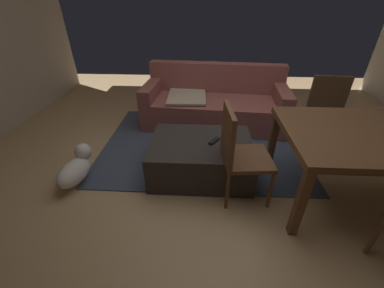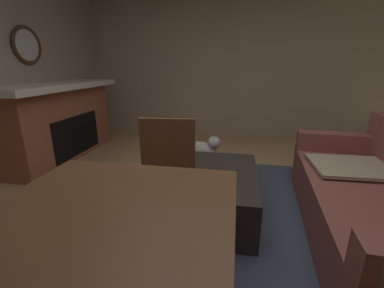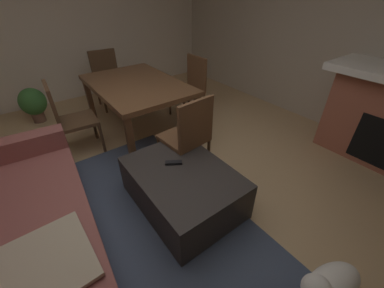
# 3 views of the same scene
# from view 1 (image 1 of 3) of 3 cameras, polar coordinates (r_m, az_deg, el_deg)

# --- Properties ---
(floor) EXTENTS (7.72, 7.72, 0.00)m
(floor) POSITION_cam_1_polar(r_m,az_deg,el_deg) (2.87, 7.66, -5.56)
(floor) COLOR tan
(area_rug) EXTENTS (2.60, 2.00, 0.01)m
(area_rug) POSITION_cam_1_polar(r_m,az_deg,el_deg) (3.29, 2.31, 0.21)
(area_rug) COLOR #3D475B
(area_rug) RESTS_ON ground
(couch) EXTENTS (2.17, 1.07, 0.86)m
(couch) POSITION_cam_1_polar(r_m,az_deg,el_deg) (3.78, 5.30, 9.51)
(couch) COLOR #8C4C47
(couch) RESTS_ON ground
(ottoman_coffee_table) EXTENTS (1.09, 0.80, 0.41)m
(ottoman_coffee_table) POSITION_cam_1_polar(r_m,az_deg,el_deg) (2.66, 2.14, -3.20)
(ottoman_coffee_table) COLOR #2D2826
(ottoman_coffee_table) RESTS_ON ground
(tv_remote) EXTENTS (0.13, 0.16, 0.02)m
(tv_remote) POSITION_cam_1_polar(r_m,az_deg,el_deg) (2.55, 5.34, 0.75)
(tv_remote) COLOR black
(tv_remote) RESTS_ON ottoman_coffee_table
(dining_table) EXTENTS (1.59, 1.06, 0.74)m
(dining_table) POSITION_cam_1_polar(r_m,az_deg,el_deg) (2.62, 37.83, 0.79)
(dining_table) COLOR brown
(dining_table) RESTS_ON ground
(dining_chair_north) EXTENTS (0.47, 0.47, 0.93)m
(dining_chair_north) POSITION_cam_1_polar(r_m,az_deg,el_deg) (3.39, 29.59, 6.73)
(dining_chair_north) COLOR #513823
(dining_chair_north) RESTS_ON ground
(dining_chair_west) EXTENTS (0.48, 0.48, 0.93)m
(dining_chair_west) POSITION_cam_1_polar(r_m,az_deg,el_deg) (2.23, 10.95, -1.45)
(dining_chair_west) COLOR brown
(dining_chair_west) RESTS_ON ground
(small_dog) EXTENTS (0.32, 0.53, 0.34)m
(small_dog) POSITION_cam_1_polar(r_m,az_deg,el_deg) (2.79, -25.98, -5.26)
(small_dog) COLOR silver
(small_dog) RESTS_ON ground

